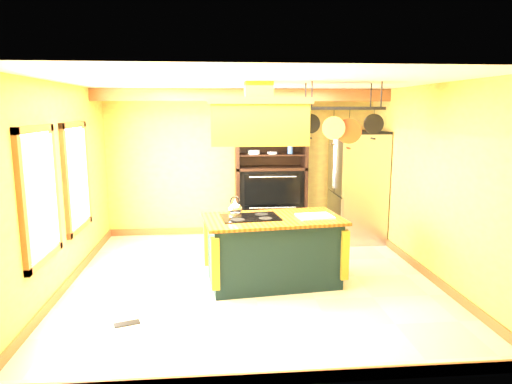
{
  "coord_description": "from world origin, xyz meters",
  "views": [
    {
      "loc": [
        -0.48,
        -6.05,
        2.35
      ],
      "look_at": [
        0.08,
        0.3,
        1.2
      ],
      "focal_mm": 32.0,
      "sensor_mm": 36.0,
      "label": 1
    }
  ],
  "objects": [
    {
      "name": "floor",
      "position": [
        0.0,
        0.0,
        0.0
      ],
      "size": [
        5.0,
        5.0,
        0.0
      ],
      "primitive_type": "plane",
      "color": "beige",
      "rests_on": "ground"
    },
    {
      "name": "ceiling",
      "position": [
        0.0,
        0.0,
        2.7
      ],
      "size": [
        5.0,
        5.0,
        0.0
      ],
      "primitive_type": "plane",
      "rotation": [
        3.14,
        0.0,
        0.0
      ],
      "color": "white",
      "rests_on": "wall_back"
    },
    {
      "name": "wall_back",
      "position": [
        0.0,
        2.5,
        1.35
      ],
      "size": [
        5.0,
        0.02,
        2.7
      ],
      "primitive_type": "cube",
      "color": "gold",
      "rests_on": "floor"
    },
    {
      "name": "wall_front",
      "position": [
        0.0,
        -2.5,
        1.35
      ],
      "size": [
        5.0,
        0.02,
        2.7
      ],
      "primitive_type": "cube",
      "color": "gold",
      "rests_on": "floor"
    },
    {
      "name": "wall_left",
      "position": [
        -2.5,
        0.0,
        1.35
      ],
      "size": [
        0.02,
        5.0,
        2.7
      ],
      "primitive_type": "cube",
      "color": "gold",
      "rests_on": "floor"
    },
    {
      "name": "wall_right",
      "position": [
        2.5,
        0.0,
        1.35
      ],
      "size": [
        0.02,
        5.0,
        2.7
      ],
      "primitive_type": "cube",
      "color": "gold",
      "rests_on": "floor"
    },
    {
      "name": "ceiling_beam",
      "position": [
        0.0,
        1.7,
        2.59
      ],
      "size": [
        5.0,
        0.15,
        0.2
      ],
      "primitive_type": "cube",
      "color": "#9A5A2F",
      "rests_on": "ceiling"
    },
    {
      "name": "window_near",
      "position": [
        -2.47,
        -0.8,
        1.4
      ],
      "size": [
        0.06,
        1.06,
        1.56
      ],
      "color": "#9A5A2F",
      "rests_on": "wall_left"
    },
    {
      "name": "window_far",
      "position": [
        -2.47,
        0.6,
        1.4
      ],
      "size": [
        0.06,
        1.06,
        1.56
      ],
      "color": "#9A5A2F",
      "rests_on": "wall_left"
    },
    {
      "name": "kitchen_island",
      "position": [
        0.27,
        -0.12,
        0.47
      ],
      "size": [
        1.94,
        1.23,
        1.11
      ],
      "rotation": [
        0.0,
        0.0,
        0.12
      ],
      "color": "#13242B",
      "rests_on": "floor"
    },
    {
      "name": "range_hood",
      "position": [
        0.08,
        -0.12,
        2.23
      ],
      "size": [
        1.3,
        0.73,
        0.8
      ],
      "color": "#A48929",
      "rests_on": "ceiling"
    },
    {
      "name": "pot_rack",
      "position": [
        1.18,
        -0.11,
        2.28
      ],
      "size": [
        1.05,
        0.5,
        0.8
      ],
      "color": "black",
      "rests_on": "ceiling"
    },
    {
      "name": "refrigerator",
      "position": [
        2.06,
        1.9,
        0.95
      ],
      "size": [
        0.84,
        0.99,
        1.94
      ],
      "color": "#989CA0",
      "rests_on": "floor"
    },
    {
      "name": "hutch",
      "position": [
        0.52,
        2.25,
        0.89
      ],
      "size": [
        1.29,
        0.59,
        2.29
      ],
      "color": "black",
      "rests_on": "floor"
    },
    {
      "name": "floor_register",
      "position": [
        -1.5,
        -1.21,
        0.01
      ],
      "size": [
        0.3,
        0.2,
        0.01
      ],
      "primitive_type": "cube",
      "rotation": [
        0.0,
        0.0,
        0.32
      ],
      "color": "black",
      "rests_on": "floor"
    }
  ]
}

